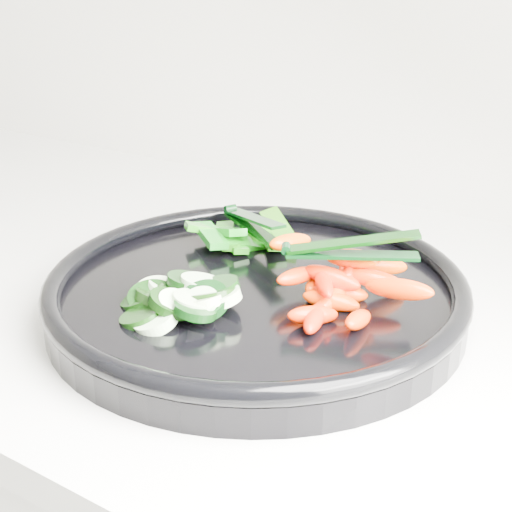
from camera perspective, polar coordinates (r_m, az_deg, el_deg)
The scene contains 7 objects.
counter at distance 1.20m, azimuth -17.26°, elevation -17.87°, with size 2.02×0.62×0.93m.
veggie_tray at distance 0.64m, azimuth -0.00°, elevation -2.86°, with size 0.43×0.43×0.04m.
cucumber_pile at distance 0.60m, azimuth -6.18°, elevation -3.35°, with size 0.12×0.11×0.04m.
carrot_pile at distance 0.61m, azimuth 6.82°, elevation -2.10°, with size 0.16×0.15×0.05m.
pepper_pile at distance 0.73m, azimuth -1.30°, elevation 1.55°, with size 0.11×0.11×0.04m.
tong_carrot at distance 0.59m, azimuth 7.37°, elevation 0.60°, with size 0.11×0.07×0.02m.
tong_pepper at distance 0.72m, azimuth -0.35°, elevation 2.70°, with size 0.11×0.07×0.02m.
Camera 1 is at (0.75, 1.16, 1.23)m, focal length 50.00 mm.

